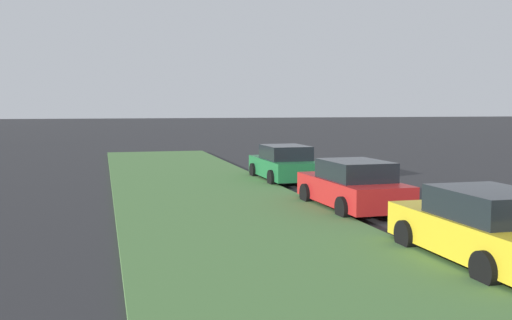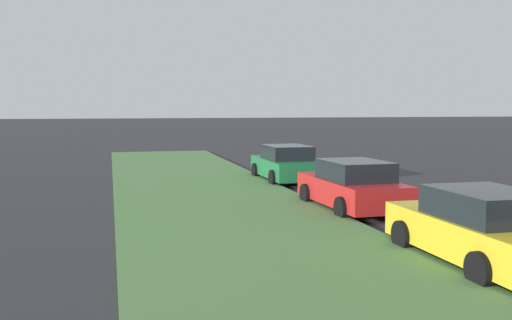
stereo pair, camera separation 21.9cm
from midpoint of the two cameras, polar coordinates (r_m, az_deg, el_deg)
name	(u,v)px [view 1 (the left image)]	position (r m, az deg, el deg)	size (l,w,h in m)	color
grass_median	(329,302)	(9.28, 6.39, -13.47)	(60.00, 6.00, 0.12)	#517F42
parked_car_yellow	(485,228)	(12.10, 20.72, -6.14)	(4.31, 2.04, 1.47)	gold
parked_car_red	(353,186)	(17.36, 8.96, -2.50)	(4.35, 2.12, 1.47)	red
parked_car_green	(284,164)	(23.66, 2.47, -0.39)	(4.31, 2.04, 1.47)	#1E6B38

